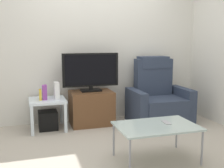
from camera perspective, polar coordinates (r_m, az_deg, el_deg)
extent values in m
plane|color=#B2A899|center=(3.92, 0.77, -11.35)|extent=(6.40, 6.40, 0.00)
cube|color=silver|center=(4.76, -3.43, 8.24)|extent=(6.40, 0.06, 2.60)
cube|color=brown|center=(4.56, -4.22, -4.86)|extent=(0.68, 0.49, 0.54)
cube|color=black|center=(4.31, -3.53, -4.18)|extent=(0.62, 0.02, 0.02)
cube|color=black|center=(4.35, -3.69, -3.59)|extent=(0.34, 0.11, 0.04)
cube|color=black|center=(4.52, -4.32, -1.28)|extent=(0.32, 0.20, 0.03)
cube|color=black|center=(4.51, -4.32, -0.78)|extent=(0.06, 0.04, 0.05)
cube|color=black|center=(4.47, -4.37, 2.90)|extent=(0.90, 0.05, 0.53)
cube|color=black|center=(4.45, -4.29, 2.86)|extent=(0.83, 0.01, 0.48)
cube|color=#2D384C|center=(4.74, 9.65, -5.20)|extent=(0.70, 0.72, 0.42)
cube|color=#2D384C|center=(4.88, 8.38, 1.47)|extent=(0.64, 0.20, 0.62)
cube|color=#2D384C|center=(4.87, 8.35, 4.41)|extent=(0.50, 0.26, 0.20)
cube|color=#2D384C|center=(4.55, 4.93, -4.78)|extent=(0.14, 0.68, 0.56)
cube|color=#2D384C|center=(4.92, 14.05, -3.97)|extent=(0.14, 0.68, 0.56)
cube|color=silver|center=(4.36, -13.06, -3.27)|extent=(0.54, 0.54, 0.04)
cube|color=silver|center=(4.18, -15.98, -7.26)|extent=(0.04, 0.04, 0.44)
cube|color=silver|center=(4.21, -9.45, -6.90)|extent=(0.04, 0.04, 0.44)
cube|color=silver|center=(4.64, -16.12, -5.65)|extent=(0.04, 0.04, 0.44)
cube|color=silver|center=(4.67, -10.25, -5.34)|extent=(0.04, 0.04, 0.44)
cube|color=black|center=(4.44, -12.91, -7.20)|extent=(0.28, 0.28, 0.28)
cube|color=gold|center=(4.32, -14.41, -2.11)|extent=(0.03, 0.10, 0.16)
cube|color=purple|center=(4.31, -13.74, -1.70)|extent=(0.04, 0.11, 0.22)
cube|color=purple|center=(4.32, -13.36, -1.64)|extent=(0.03, 0.11, 0.23)
cube|color=white|center=(4.36, -11.23, -1.30)|extent=(0.07, 0.20, 0.25)
cube|color=#B2C6C1|center=(3.22, 9.06, -8.46)|extent=(0.90, 0.60, 0.02)
cylinder|color=gray|center=(2.90, 3.67, -14.75)|extent=(0.02, 0.02, 0.40)
cylinder|color=gray|center=(3.27, 17.89, -12.33)|extent=(0.02, 0.02, 0.40)
cylinder|color=gray|center=(3.37, 0.35, -11.23)|extent=(0.02, 0.02, 0.40)
cylinder|color=gray|center=(3.70, 13.04, -9.62)|extent=(0.02, 0.02, 0.40)
cube|color=#B7B7BC|center=(3.32, 11.01, -7.70)|extent=(0.08, 0.16, 0.01)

